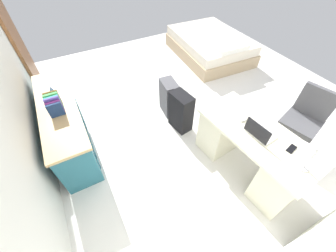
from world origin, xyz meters
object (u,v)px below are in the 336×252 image
Objects in this scene: suitcase_black at (181,112)px; suitcase_spare_grey at (169,98)px; credenza at (66,125)px; laptop at (259,132)px; desk at (250,151)px; bed at (210,46)px; cell_phone_near_laptop at (292,149)px; computer_mouse at (243,119)px; figurine_small at (51,90)px; desk_lamp at (313,150)px; office_chair at (301,123)px.

suitcase_black is 1.07× the size of suitcase_spare_grey.
credenza is 2.57m from laptop.
suitcase_spare_grey is at bearing -9.96° from suitcase_black.
desk is 2.55m from credenza.
suitcase_black is (-0.51, -1.61, -0.04)m from credenza.
cell_phone_near_laptop is (-3.12, 1.27, 0.48)m from bed.
bed is at bearing -35.19° from computer_mouse.
laptop reaches higher than credenza.
computer_mouse is at bearing -164.62° from suitcase_black.
bed is 3.56m from figurine_small.
desk_lamp is (-2.01, -0.42, 0.68)m from suitcase_spare_grey.
desk is at bearing 90.43° from office_chair.
cell_phone_near_laptop reaches higher than suitcase_black.
figurine_small is at bearing 30.78° from cell_phone_near_laptop.
laptop is 0.54m from desk_lamp.
credenza is 0.91× the size of bed.
laptop is at bearing 152.70° from bed.
credenza is 0.52m from figurine_small.
suitcase_spare_grey is 5.53× the size of figurine_small.
cell_phone_near_laptop is at bearing -132.09° from credenza.
desk is 11.02× the size of cell_phone_near_laptop.
laptop is 3.31× the size of computer_mouse.
figurine_small is (1.91, 1.99, 0.40)m from desk.
figurine_small is (0.32, 0.00, 0.42)m from credenza.
desk_lamp is (-0.17, 0.09, 0.25)m from cell_phone_near_laptop.
suitcase_spare_grey is (0.41, -0.01, -0.02)m from suitcase_black.
suitcase_black is 1.00m from computer_mouse.
credenza is 1.69m from suitcase_black.
laptop is at bearing 10.15° from desk_lamp.
credenza is at bearing 64.45° from suitcase_black.
suitcase_black is at bearing 19.35° from desk.
computer_mouse is (0.26, -0.01, -0.03)m from laptop.
desk_lamp reaches higher than cell_phone_near_laptop.
figurine_small is (0.41, 1.63, 0.48)m from suitcase_spare_grey.
credenza is 13.24× the size of cell_phone_near_laptop.
bed is 3.64m from desk_lamp.
desk is 2.30× the size of suitcase_black.
office_chair reaches higher than bed.
laptop reaches higher than suitcase_spare_grey.
cell_phone_near_laptop is 0.39× the size of desk_lamp.
laptop is at bearing -161.86° from suitcase_spare_grey.
office_chair is 0.92m from cell_phone_near_laptop.
laptop reaches higher than suitcase_black.
figurine_small is at bearing 46.19° from desk.
suitcase_black is at bearing 17.69° from computer_mouse.
suitcase_black is 1.78m from desk_lamp.
desk_lamp reaches higher than laptop.
figurine_small is at bearing 44.13° from computer_mouse.
office_chair is 2.72× the size of desk_lamp.
suitcase_black is 6.52× the size of computer_mouse.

